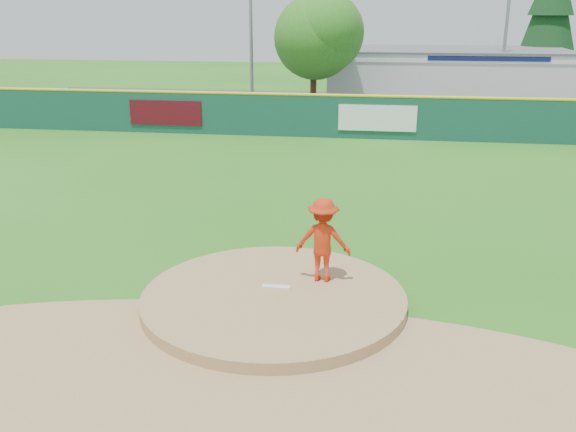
# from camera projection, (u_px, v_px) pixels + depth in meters

# --- Properties ---
(ground) EXTENTS (120.00, 120.00, 0.00)m
(ground) POSITION_uv_depth(u_px,v_px,m) (274.00, 304.00, 13.39)
(ground) COLOR #286B19
(ground) RESTS_ON ground
(pitchers_mound) EXTENTS (5.50, 5.50, 0.50)m
(pitchers_mound) POSITION_uv_depth(u_px,v_px,m) (274.00, 304.00, 13.39)
(pitchers_mound) COLOR #9E774C
(pitchers_mound) RESTS_ON ground
(pitching_rubber) EXTENTS (0.60, 0.15, 0.04)m
(pitching_rubber) POSITION_uv_depth(u_px,v_px,m) (276.00, 287.00, 13.59)
(pitching_rubber) COLOR white
(pitching_rubber) RESTS_ON pitchers_mound
(infield_dirt_arc) EXTENTS (15.40, 15.40, 0.01)m
(infield_dirt_arc) POSITION_uv_depth(u_px,v_px,m) (243.00, 384.00, 10.57)
(infield_dirt_arc) COLOR #9E774C
(infield_dirt_arc) RESTS_ON ground
(parking_lot) EXTENTS (44.00, 16.00, 0.02)m
(parking_lot) POSITION_uv_depth(u_px,v_px,m) (350.00, 109.00, 38.76)
(parking_lot) COLOR #38383A
(parking_lot) RESTS_ON ground
(pitcher) EXTENTS (1.23, 0.75, 1.84)m
(pitcher) POSITION_uv_depth(u_px,v_px,m) (323.00, 240.00, 13.72)
(pitcher) COLOR red
(pitcher) RESTS_ON pitchers_mound
(van) EXTENTS (4.45, 2.23, 1.21)m
(van) POSITION_uv_depth(u_px,v_px,m) (329.00, 113.00, 33.30)
(van) COLOR silver
(van) RESTS_ON parking_lot
(pool_building_grp) EXTENTS (15.20, 8.20, 3.31)m
(pool_building_grp) POSITION_uv_depth(u_px,v_px,m) (446.00, 74.00, 42.09)
(pool_building_grp) COLOR silver
(pool_building_grp) RESTS_ON ground
(fence_banners) EXTENTS (13.81, 0.04, 1.20)m
(fence_banners) POSITION_uv_depth(u_px,v_px,m) (269.00, 115.00, 30.39)
(fence_banners) COLOR #530B16
(fence_banners) RESTS_ON ground
(playground_slide) EXTENTS (1.00, 2.83, 1.56)m
(playground_slide) POSITION_uv_depth(u_px,v_px,m) (59.00, 103.00, 35.85)
(playground_slide) COLOR #182AD1
(playground_slide) RESTS_ON ground
(outfield_fence) EXTENTS (40.00, 0.14, 2.07)m
(outfield_fence) POSITION_uv_depth(u_px,v_px,m) (339.00, 115.00, 29.96)
(outfield_fence) COLOR #15453A
(outfield_fence) RESTS_ON ground
(deciduous_tree) EXTENTS (5.60, 5.60, 7.36)m
(deciduous_tree) POSITION_uv_depth(u_px,v_px,m) (314.00, 32.00, 35.75)
(deciduous_tree) COLOR #382314
(deciduous_tree) RESTS_ON ground
(conifer_tree) EXTENTS (4.40, 4.40, 9.50)m
(conifer_tree) POSITION_uv_depth(u_px,v_px,m) (551.00, 12.00, 43.65)
(conifer_tree) COLOR #382314
(conifer_tree) RESTS_ON ground
(light_pole_left) EXTENTS (1.75, 0.25, 11.00)m
(light_pole_left) POSITION_uv_depth(u_px,v_px,m) (251.00, 4.00, 37.72)
(light_pole_left) COLOR gray
(light_pole_left) RESTS_ON ground
(light_pole_right) EXTENTS (1.75, 0.25, 10.00)m
(light_pole_right) POSITION_uv_depth(u_px,v_px,m) (508.00, 13.00, 37.64)
(light_pole_right) COLOR gray
(light_pole_right) RESTS_ON ground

